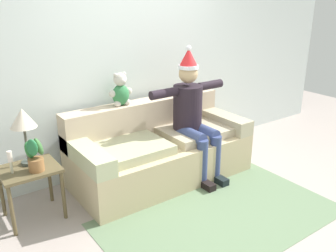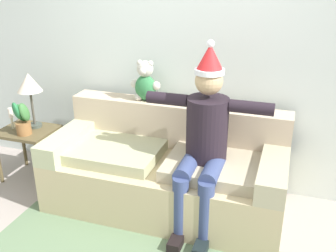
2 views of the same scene
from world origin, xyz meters
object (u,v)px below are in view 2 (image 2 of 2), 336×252
(couch, at_px, (167,169))
(side_table, at_px, (28,137))
(table_lamp, at_px, (29,85))
(person_seated, at_px, (204,137))
(teddy_bear, at_px, (145,83))
(potted_plant, at_px, (22,119))
(candle_tall, at_px, (11,116))

(couch, height_order, side_table, couch)
(table_lamp, bearing_deg, person_seated, -8.28)
(couch, bearing_deg, teddy_bear, 136.75)
(side_table, bearing_deg, table_lamp, 70.41)
(side_table, xyz_separation_m, potted_plant, (0.05, -0.10, 0.24))
(couch, height_order, table_lamp, table_lamp)
(table_lamp, distance_m, candle_tall, 0.37)
(teddy_bear, distance_m, potted_plant, 1.24)
(teddy_bear, bearing_deg, potted_plant, -160.82)
(teddy_bear, relative_size, table_lamp, 0.69)
(side_table, relative_size, candle_tall, 2.45)
(person_seated, xyz_separation_m, teddy_bear, (-0.68, 0.46, 0.26))
(side_table, bearing_deg, couch, -0.20)
(person_seated, relative_size, potted_plant, 4.44)
(candle_tall, bearing_deg, person_seated, -4.40)
(couch, height_order, teddy_bear, teddy_bear)
(couch, bearing_deg, potted_plant, -176.20)
(side_table, relative_size, table_lamp, 0.96)
(potted_plant, relative_size, candle_tall, 1.59)
(side_table, height_order, table_lamp, table_lamp)
(couch, relative_size, teddy_bear, 5.40)
(table_lamp, xyz_separation_m, potted_plant, (0.01, -0.19, -0.28))
(person_seated, xyz_separation_m, table_lamp, (-1.81, 0.26, 0.19))
(person_seated, distance_m, candle_tall, 2.00)
(couch, distance_m, potted_plant, 1.48)
(table_lamp, bearing_deg, couch, -3.77)
(couch, distance_m, teddy_bear, 0.82)
(person_seated, xyz_separation_m, potted_plant, (-1.79, 0.07, -0.09))
(person_seated, bearing_deg, side_table, 174.63)
(potted_plant, bearing_deg, person_seated, -2.33)
(side_table, relative_size, potted_plant, 1.54)
(candle_tall, bearing_deg, side_table, 7.65)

